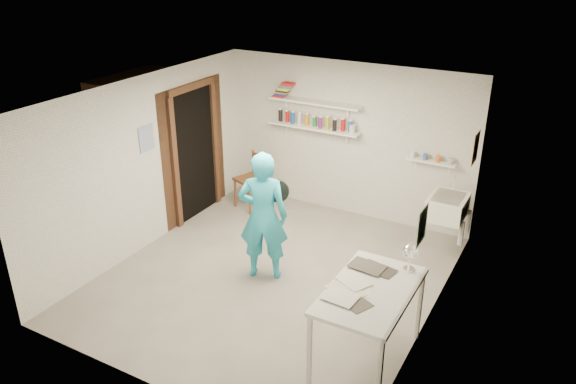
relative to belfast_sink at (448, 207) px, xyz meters
The scene contains 27 objects.
floor 2.54m from the belfast_sink, 135.83° to the right, with size 4.00×4.50×0.02m, color slate.
ceiling 2.98m from the belfast_sink, 135.83° to the right, with size 4.00×4.50×0.02m, color silver.
wall_back 1.90m from the belfast_sink, 162.26° to the left, with size 4.00×0.02×2.40m, color silver.
wall_front 4.36m from the belfast_sink, 113.84° to the right, with size 4.00×0.02×2.40m, color silver.
wall_left 4.16m from the belfast_sink, 155.67° to the right, with size 0.02×4.50×2.40m, color silver.
wall_right 1.79m from the belfast_sink, 81.30° to the right, with size 0.02×4.50×2.40m, color silver.
doorway_recess 3.81m from the belfast_sink, behind, with size 0.02×0.90×2.00m, color black.
corridor_box 4.51m from the belfast_sink, behind, with size 1.40×1.50×2.10m, color brown.
door_lintel 4.01m from the belfast_sink, behind, with size 0.06×1.05×0.10m, color brown.
door_jamb_near 3.91m from the belfast_sink, 162.82° to the right, with size 0.06×0.10×2.00m, color brown.
door_jamb_far 3.74m from the belfast_sink, behind, with size 0.06×0.10×2.00m, color brown.
shelf_lower 2.38m from the belfast_sink, 169.18° to the left, with size 1.50×0.22×0.03m, color white.
shelf_upper 2.52m from the belfast_sink, 169.18° to the left, with size 1.50×0.22×0.03m, color white.
ledge_shelf 0.75m from the belfast_sink, 130.40° to the left, with size 0.70×0.14×0.03m, color white.
poster_left 4.17m from the belfast_sink, 156.18° to the right, with size 0.01×0.28×0.36m, color #334C7F.
poster_right_a 0.89m from the belfast_sink, 22.79° to the left, with size 0.01×0.34×0.42m, color #995933.
poster_right_b 2.40m from the belfast_sink, 83.96° to the right, with size 0.01×0.30×0.38m, color #3F724C.
belfast_sink is the anchor object (origin of this frame).
man 2.54m from the belfast_sink, 137.73° to the right, with size 0.62×0.41×1.70m, color #27A8C5.
wall_clock 2.38m from the belfast_sink, 140.03° to the right, with size 0.31×0.31×0.04m, color #C7C287.
wooden_chair 3.11m from the belfast_sink, behind, with size 0.46×0.44×0.98m, color brown.
work_table 2.62m from the belfast_sink, 92.42° to the right, with size 0.79×1.31×0.87m, color silver.
desk_lamp 2.12m from the belfast_sink, 87.08° to the right, with size 0.16×0.16×0.16m, color white.
spray_cans 2.41m from the belfast_sink, 169.18° to the left, with size 1.34×0.06×0.17m.
book_stack 3.05m from the belfast_sink, behind, with size 0.32×0.14×0.22m.
ledge_pots 0.78m from the belfast_sink, 130.40° to the left, with size 0.48×0.07×0.09m.
papers 2.61m from the belfast_sink, 92.42° to the right, with size 0.30×0.22×0.03m.
Camera 1 is at (3.16, -5.33, 3.99)m, focal length 35.00 mm.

